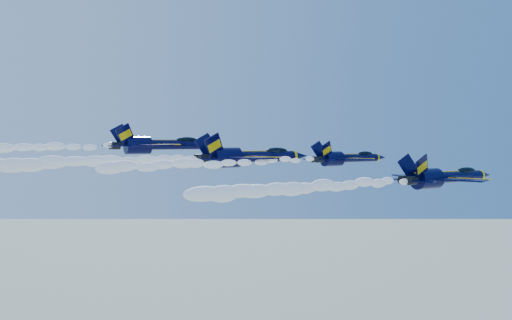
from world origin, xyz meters
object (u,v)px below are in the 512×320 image
jet_second (347,158)px  jet_lead (444,177)px  jet_third (249,156)px  jet_fourth (160,144)px

jet_second → jet_lead: bearing=-49.0°
jet_second → jet_third: bearing=156.7°
jet_lead → jet_third: jet_third is taller
jet_third → jet_fourth: size_ratio=1.11×
jet_lead → jet_second: jet_second is taller
jet_lead → jet_fourth: (-34.92, 26.97, 4.84)m
jet_fourth → jet_second: bearing=-32.2°
jet_fourth → jet_third: bearing=-41.9°
jet_lead → jet_third: bearing=144.4°
jet_lead → jet_third: (-24.08, 17.26, 3.02)m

